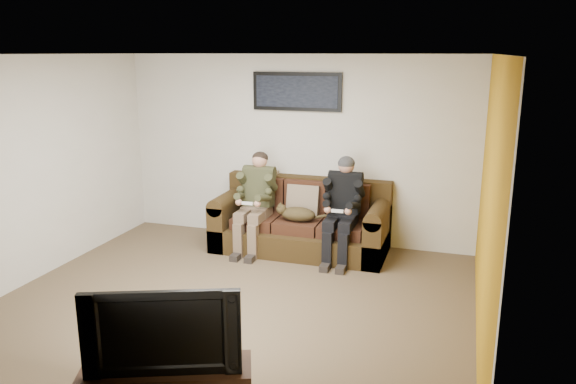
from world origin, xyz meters
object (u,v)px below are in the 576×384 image
(framed_poster, at_px, (297,92))
(television, at_px, (164,327))
(person_right, at_px, (343,203))
(person_left, at_px, (256,196))
(cat, at_px, (297,214))
(sofa, at_px, (302,224))

(framed_poster, height_order, television, framed_poster)
(person_right, xyz_separation_m, framed_poster, (-0.80, 0.58, 1.35))
(person_right, bearing_deg, television, -98.30)
(person_right, bearing_deg, person_left, -179.98)
(person_right, relative_size, television, 1.19)
(person_right, relative_size, framed_poster, 1.06)
(cat, bearing_deg, person_left, 175.66)
(person_left, bearing_deg, sofa, 18.03)
(person_left, relative_size, person_right, 0.99)
(cat, distance_m, framed_poster, 1.67)
(person_left, bearing_deg, person_right, 0.02)
(cat, relative_size, framed_poster, 0.53)
(sofa, height_order, person_right, person_right)
(person_left, bearing_deg, framed_poster, 55.60)
(person_right, distance_m, cat, 0.63)
(person_right, bearing_deg, cat, -175.73)
(person_right, height_order, cat, person_right)
(television, bearing_deg, cat, 69.62)
(sofa, xyz_separation_m, person_left, (-0.60, -0.19, 0.39))
(person_left, bearing_deg, television, -79.47)
(sofa, height_order, person_left, person_left)
(person_left, distance_m, television, 3.65)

